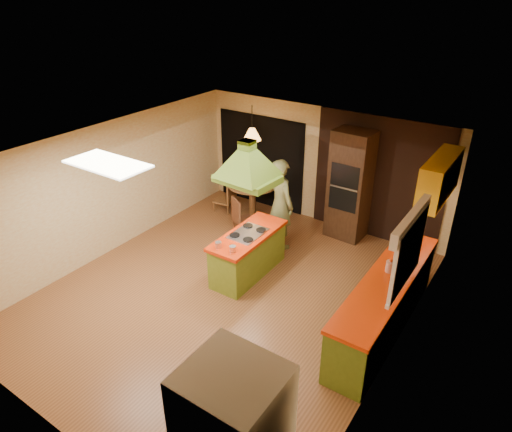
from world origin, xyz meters
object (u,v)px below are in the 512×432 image
Objects in this scene: man at (280,204)px; dining_table at (252,193)px; wall_oven at (350,185)px; canister_large at (406,244)px; kitchen_island at (248,253)px.

man is 1.40m from dining_table.
wall_oven is 10.87× the size of canister_large.
man is 1.46m from wall_oven.
dining_table is at bearing 164.18° from canister_large.
wall_oven is 2.15m from canister_large.
wall_oven is at bearing 138.17° from canister_large.
kitchen_island reaches higher than dining_table.
kitchen_island is 7.89× the size of canister_large.
dining_table is (-1.15, 0.72, -0.34)m from man.
kitchen_island is at bearing -107.73° from wall_oven.
wall_oven reaches higher than man.
wall_oven is at bearing -108.40° from man.
wall_oven is at bearing 68.68° from kitchen_island.
dining_table is 3.84m from canister_large.
canister_large is (1.60, -1.43, -0.10)m from wall_oven.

